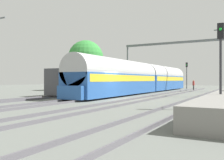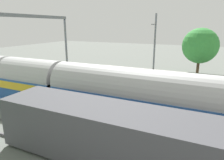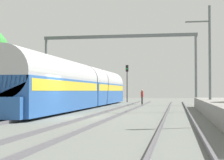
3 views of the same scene
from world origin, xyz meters
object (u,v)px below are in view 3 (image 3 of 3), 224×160
Objects in this scene: passenger_train at (83,86)px; freight_car at (5,92)px; person_crossing at (142,95)px; railway_signal_far at (127,78)px; catenary_gantry at (118,52)px.

freight_car is at bearing -122.02° from passenger_train.
railway_signal_far is (-2.80, 8.10, 2.22)m from person_crossing.
freight_car is 18.18m from person_crossing.
passenger_train is 2.53× the size of freight_car.
catenary_gantry reaches higher than freight_car.
passenger_train is 1.89× the size of catenary_gantry.
passenger_train is at bearing -105.91° from catenary_gantry.
person_crossing is 0.10× the size of catenary_gantry.
freight_car is at bearing 152.41° from person_crossing.
freight_car is 24.73m from railway_signal_far.
person_crossing is at bearing 61.90° from passenger_train.
freight_car is at bearing -104.68° from railway_signal_far.
passenger_train is 8.19m from freight_car.
railway_signal_far is at bearing 91.53° from catenary_gantry.
catenary_gantry reaches higher than person_crossing.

